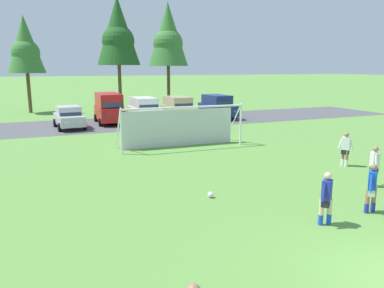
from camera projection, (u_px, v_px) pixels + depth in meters
name	position (u px, v px, depth m)	size (l,w,h in m)	color
ground_plane	(173.00, 149.00, 21.97)	(400.00, 400.00, 0.00)	#598C3D
parking_lot_strip	(129.00, 123.00, 32.18)	(52.00, 8.40, 0.01)	#4C4C51
soccer_ball	(211.00, 195.00, 13.74)	(0.22, 0.22, 0.22)	white
soccer_goal	(180.00, 125.00, 22.40)	(7.47, 2.13, 2.57)	white
player_striker_near	(326.00, 198.00, 11.26)	(0.69, 0.44, 1.64)	beige
player_midfield_center	(345.00, 149.00, 18.05)	(0.42, 0.70, 1.64)	#936B4C
player_defender_far	(374.00, 166.00, 14.89)	(0.49, 0.65, 1.64)	#936B4C
player_winger_left	(372.00, 188.00, 12.21)	(0.65, 0.51, 1.64)	#936B4C
parked_car_slot_far_left	(69.00, 117.00, 29.27)	(2.28, 4.32, 1.72)	#B2B2BC
parked_car_slot_left	(109.00, 107.00, 31.91)	(2.30, 4.85, 2.52)	red
parked_car_slot_center_left	(144.00, 110.00, 32.15)	(2.21, 4.64, 2.16)	silver
parked_car_slot_center	(178.00, 109.00, 33.13)	(2.17, 4.62, 2.16)	tan
parked_car_slot_center_right	(218.00, 106.00, 35.11)	(2.30, 4.68, 2.16)	navy
tree_left_edge	(25.00, 46.00, 38.23)	(3.70, 3.70, 9.88)	brown
tree_mid_left	(118.00, 33.00, 38.63)	(4.43, 4.43, 11.82)	brown
tree_center_back	(168.00, 36.00, 41.08)	(4.36, 4.36, 11.64)	brown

